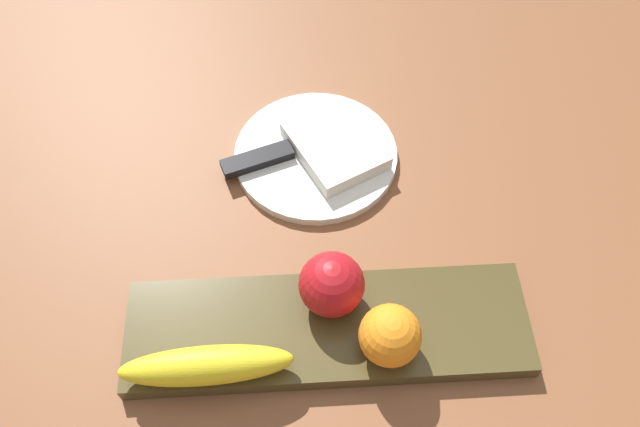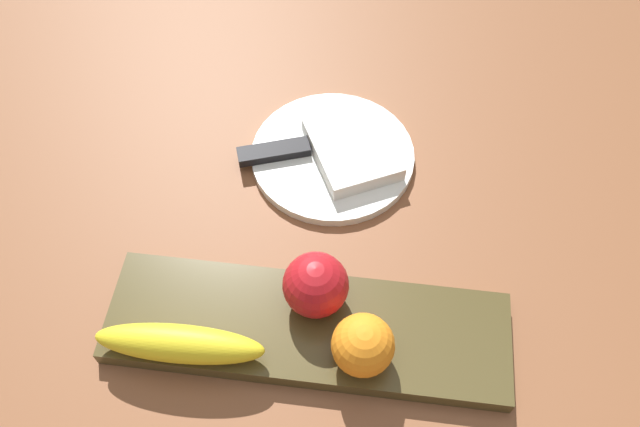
# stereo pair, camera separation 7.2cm
# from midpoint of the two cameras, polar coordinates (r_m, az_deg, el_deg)

# --- Properties ---
(ground_plane) EXTENTS (2.40, 2.40, 0.00)m
(ground_plane) POSITION_cam_midpoint_polar(r_m,az_deg,el_deg) (0.70, 1.67, -12.22)
(ground_plane) COLOR brown
(fruit_tray) EXTENTS (0.42, 0.12, 0.02)m
(fruit_tray) POSITION_cam_midpoint_polar(r_m,az_deg,el_deg) (0.69, 1.77, -10.21)
(fruit_tray) COLOR #483E1E
(fruit_tray) RESTS_ON ground_plane
(apple) EXTENTS (0.07, 0.07, 0.07)m
(apple) POSITION_cam_midpoint_polar(r_m,az_deg,el_deg) (0.67, 2.70, -6.51)
(apple) COLOR #B2161E
(apple) RESTS_ON fruit_tray
(banana) EXTENTS (0.17, 0.04, 0.04)m
(banana) POSITION_cam_midpoint_polar(r_m,az_deg,el_deg) (0.66, -9.14, -11.43)
(banana) COLOR yellow
(banana) RESTS_ON fruit_tray
(orange_near_apple) EXTENTS (0.06, 0.06, 0.06)m
(orange_near_apple) POSITION_cam_midpoint_polar(r_m,az_deg,el_deg) (0.65, 7.01, -11.61)
(orange_near_apple) COLOR orange
(orange_near_apple) RESTS_ON fruit_tray
(dinner_plate) EXTENTS (0.20, 0.20, 0.01)m
(dinner_plate) POSITION_cam_midpoint_polar(r_m,az_deg,el_deg) (0.82, 3.51, 4.90)
(dinner_plate) COLOR white
(dinner_plate) RESTS_ON ground_plane
(folded_napkin) EXTENTS (0.13, 0.15, 0.02)m
(folded_napkin) POSITION_cam_midpoint_polar(r_m,az_deg,el_deg) (0.81, 5.38, 5.44)
(folded_napkin) COLOR white
(folded_napkin) RESTS_ON dinner_plate
(knife) EXTENTS (0.18, 0.08, 0.01)m
(knife) POSITION_cam_midpoint_polar(r_m,az_deg,el_deg) (0.81, -0.47, 5.38)
(knife) COLOR silver
(knife) RESTS_ON dinner_plate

